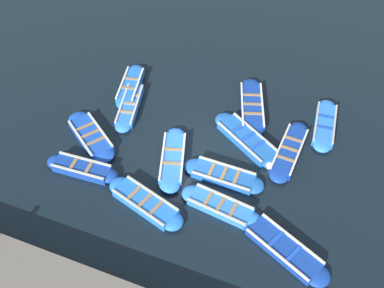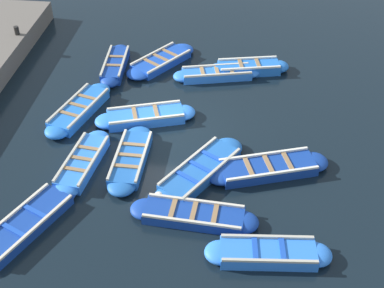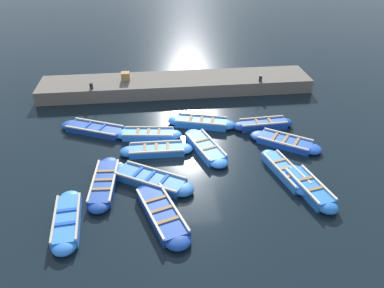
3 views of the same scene
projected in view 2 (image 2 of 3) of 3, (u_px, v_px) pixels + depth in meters
ground_plane at (169, 136)px, 18.05m from camera, size 120.00×120.00×0.00m
boat_outer_right at (79, 110)px, 18.93m from camera, size 1.84×3.64×0.42m
boat_broadside at (268, 253)px, 13.90m from camera, size 3.39×1.09×0.41m
boat_drifting at (268, 168)px, 16.52m from camera, size 4.01×2.11×0.39m
boat_alongside at (200, 171)px, 16.41m from camera, size 2.84×3.78×0.40m
boat_near_quay at (161, 61)px, 21.63m from camera, size 2.80×3.39×0.37m
boat_mid_row at (25, 224)px, 14.72m from camera, size 2.43×3.82×0.36m
boat_outer_left at (217, 74)px, 20.82m from camera, size 3.49×1.47×0.39m
boat_stern_in at (115, 65)px, 21.30m from camera, size 0.90×3.19×0.44m
boat_inner_gap at (131, 159)px, 16.87m from camera, size 0.97×3.41×0.37m
boat_end_of_row at (82, 163)px, 16.72m from camera, size 1.22×3.39×0.39m
boat_bow_out at (194, 215)px, 14.97m from camera, size 3.71×1.09×0.38m
boat_far_corner at (249, 68)px, 21.13m from camera, size 3.29×1.43×0.45m
boat_centre at (146, 117)px, 18.61m from camera, size 3.62×1.89×0.41m
bollard_mid_north at (17, 30)px, 21.94m from camera, size 0.20×0.20×0.35m
buoy_orange_near at (159, 197)px, 15.51m from camera, size 0.34×0.34×0.34m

